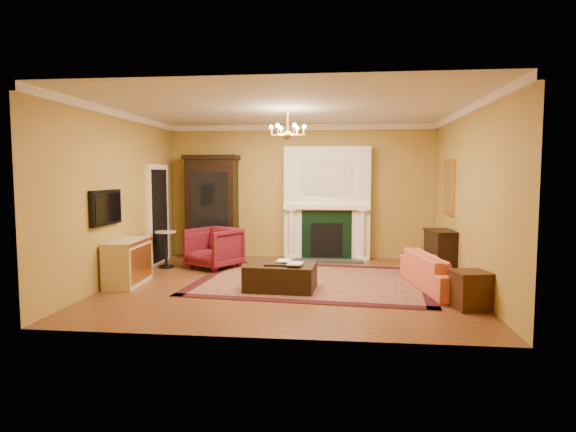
# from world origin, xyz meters

# --- Properties ---
(floor) EXTENTS (6.00, 5.50, 0.02)m
(floor) POSITION_xyz_m (0.00, 0.00, -0.01)
(floor) COLOR brown
(floor) RESTS_ON ground
(ceiling) EXTENTS (6.00, 5.50, 0.02)m
(ceiling) POSITION_xyz_m (0.00, 0.00, 3.01)
(ceiling) COLOR silver
(ceiling) RESTS_ON wall_back
(wall_back) EXTENTS (6.00, 0.02, 3.00)m
(wall_back) POSITION_xyz_m (0.00, 2.76, 1.50)
(wall_back) COLOR #B69741
(wall_back) RESTS_ON floor
(wall_front) EXTENTS (6.00, 0.02, 3.00)m
(wall_front) POSITION_xyz_m (0.00, -2.76, 1.50)
(wall_front) COLOR #B69741
(wall_front) RESTS_ON floor
(wall_left) EXTENTS (0.02, 5.50, 3.00)m
(wall_left) POSITION_xyz_m (-3.01, 0.00, 1.50)
(wall_left) COLOR #B69741
(wall_left) RESTS_ON floor
(wall_right) EXTENTS (0.02, 5.50, 3.00)m
(wall_right) POSITION_xyz_m (3.01, 0.00, 1.50)
(wall_right) COLOR #B69741
(wall_right) RESTS_ON floor
(fireplace) EXTENTS (1.90, 0.70, 2.50)m
(fireplace) POSITION_xyz_m (0.60, 2.57, 1.19)
(fireplace) COLOR white
(fireplace) RESTS_ON wall_back
(crown_molding) EXTENTS (6.00, 5.50, 0.12)m
(crown_molding) POSITION_xyz_m (0.00, 0.96, 2.94)
(crown_molding) COLOR white
(crown_molding) RESTS_ON ceiling
(doorway) EXTENTS (0.08, 1.05, 2.10)m
(doorway) POSITION_xyz_m (-2.95, 1.70, 1.05)
(doorway) COLOR white
(doorway) RESTS_ON wall_left
(tv_panel) EXTENTS (0.09, 0.95, 0.58)m
(tv_panel) POSITION_xyz_m (-2.95, -0.60, 1.35)
(tv_panel) COLOR black
(tv_panel) RESTS_ON wall_left
(gilt_mirror) EXTENTS (0.06, 0.76, 1.05)m
(gilt_mirror) POSITION_xyz_m (2.97, 1.40, 1.65)
(gilt_mirror) COLOR gold
(gilt_mirror) RESTS_ON wall_right
(chandelier) EXTENTS (0.63, 0.55, 0.53)m
(chandelier) POSITION_xyz_m (-0.00, 0.00, 2.61)
(chandelier) COLOR gold
(chandelier) RESTS_ON ceiling
(oriental_rug) EXTENTS (4.31, 3.39, 0.02)m
(oriental_rug) POSITION_xyz_m (0.42, 0.28, 0.01)
(oriental_rug) COLOR #490F19
(oriental_rug) RESTS_ON floor
(china_cabinet) EXTENTS (1.12, 0.53, 2.22)m
(china_cabinet) POSITION_xyz_m (-1.99, 2.49, 1.11)
(china_cabinet) COLOR black
(china_cabinet) RESTS_ON floor
(wingback_armchair) EXTENTS (1.18, 1.16, 0.91)m
(wingback_armchair) POSITION_xyz_m (-1.63, 1.25, 0.45)
(wingback_armchair) COLOR maroon
(wingback_armchair) RESTS_ON floor
(pedestal_table) EXTENTS (0.42, 0.42, 0.75)m
(pedestal_table) POSITION_xyz_m (-2.62, 1.21, 0.43)
(pedestal_table) COLOR black
(pedestal_table) RESTS_ON floor
(commode) EXTENTS (0.53, 1.05, 0.77)m
(commode) POSITION_xyz_m (-2.73, -0.33, 0.38)
(commode) COLOR beige
(commode) RESTS_ON floor
(coral_sofa) EXTENTS (0.91, 2.10, 0.79)m
(coral_sofa) POSITION_xyz_m (2.56, -0.09, 0.40)
(coral_sofa) COLOR #D56443
(coral_sofa) RESTS_ON floor
(end_table) EXTENTS (0.53, 0.53, 0.51)m
(end_table) POSITION_xyz_m (2.72, -1.25, 0.26)
(end_table) COLOR #3A2110
(end_table) RESTS_ON floor
(console_table) EXTENTS (0.54, 0.81, 0.83)m
(console_table) POSITION_xyz_m (2.78, 1.00, 0.42)
(console_table) COLOR black
(console_table) RESTS_ON floor
(leather_ottoman) EXTENTS (1.16, 0.88, 0.41)m
(leather_ottoman) POSITION_xyz_m (-0.07, -0.42, 0.22)
(leather_ottoman) COLOR black
(leather_ottoman) RESTS_ON oriental_rug
(ottoman_tray) EXTENTS (0.48, 0.38, 0.03)m
(ottoman_tray) POSITION_xyz_m (-0.07, -0.48, 0.45)
(ottoman_tray) COLOR black
(ottoman_tray) RESTS_ON leather_ottoman
(book_a) EXTENTS (0.23, 0.06, 0.30)m
(book_a) POSITION_xyz_m (-0.14, -0.38, 0.61)
(book_a) COLOR gray
(book_a) RESTS_ON ottoman_tray
(book_b) EXTENTS (0.23, 0.05, 0.31)m
(book_b) POSITION_xyz_m (0.07, -0.58, 0.62)
(book_b) COLOR gray
(book_b) RESTS_ON ottoman_tray
(topiary_left) EXTENTS (0.18, 0.18, 0.48)m
(topiary_left) POSITION_xyz_m (0.05, 2.53, 1.49)
(topiary_left) COLOR gray
(topiary_left) RESTS_ON fireplace
(topiary_right) EXTENTS (0.18, 0.18, 0.48)m
(topiary_right) POSITION_xyz_m (1.18, 2.53, 1.49)
(topiary_right) COLOR gray
(topiary_right) RESTS_ON fireplace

